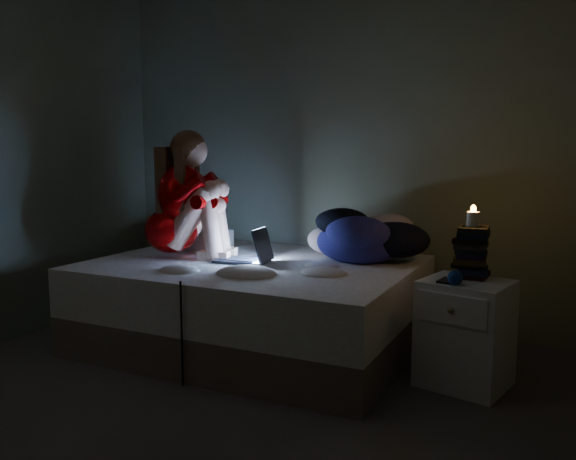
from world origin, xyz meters
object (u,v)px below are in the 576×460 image
Objects in this scene: woman at (171,194)px; candle at (473,217)px; phone at (449,281)px; bed at (254,303)px; laptop at (242,244)px; nightstand at (465,333)px.

candle is (1.97, 0.08, -0.07)m from woman.
phone is at bearing -17.01° from woman.
laptop reaches higher than bed.
laptop is at bearing -178.08° from candle.
woman is 2.09m from nightstand.
candle is 0.39m from phone.
bed is 1.38m from nightstand.
candle is at bearing 61.50° from phone.
laptop is at bearing -169.34° from nightstand.
laptop reaches higher than phone.
candle reaches higher than phone.
woman is at bearing -167.89° from nightstand.
woman is 2.55× the size of laptop.
candle is at bearing 101.89° from nightstand.
phone is (1.89, -0.11, -0.40)m from woman.
woman reaches higher than nightstand.
nightstand is 0.64m from candle.
nightstand is at bearing -90.78° from candle.
laptop is (0.54, 0.03, -0.31)m from woman.
bed is 1.52m from candle.
phone is at bearing -119.16° from nightstand.
nightstand reaches higher than bed.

